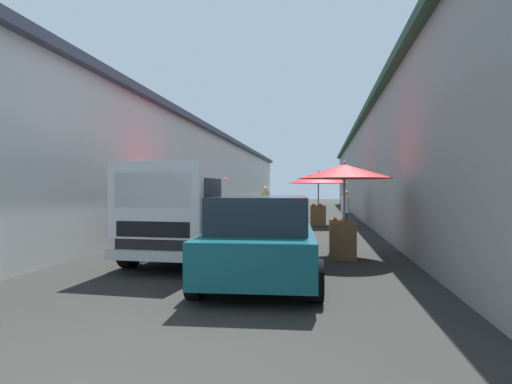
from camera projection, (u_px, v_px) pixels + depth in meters
The scene contains 10 objects.
ground at pixel (277, 229), 15.56m from camera, with size 90.00×90.00×0.00m, color #282826.
building_left_whitewash at pixel (133, 173), 18.93m from camera, with size 49.80×7.50×4.61m.
building_right_concrete at pixel (452, 167), 16.59m from camera, with size 49.80×7.50×4.97m.
fruit_stall_near_right at pixel (344, 187), 9.12m from camera, with size 2.17×2.17×2.22m.
fruit_stall_far_left at pixel (189, 181), 11.58m from camera, with size 2.42×2.42×2.35m.
fruit_stall_far_right at pixel (318, 182), 16.91m from camera, with size 2.60×2.60×2.38m.
hatchback_car at pixel (262, 237), 6.86m from camera, with size 4.01×2.12×1.45m.
delivery_truck at pixel (183, 214), 8.40m from camera, with size 4.98×2.10×2.08m.
vendor_by_crates at pixel (345, 209), 13.49m from camera, with size 0.60×0.31×1.52m.
vendor_in_shade at pixel (265, 201), 19.07m from camera, with size 0.56×0.44×1.68m.
Camera 1 is at (-1.97, -1.72, 1.58)m, focal length 27.69 mm.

